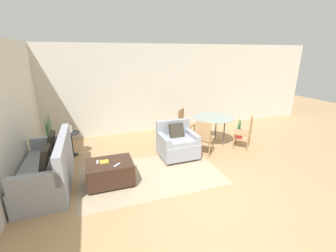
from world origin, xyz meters
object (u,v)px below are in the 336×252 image
at_px(dining_chair_near_left, 204,136).
at_px(dining_chair_near_right, 246,130).
at_px(tv_remote_primary, 98,162).
at_px(picture_frame, 70,129).
at_px(armchair, 177,143).
at_px(book_stack, 104,162).
at_px(dining_table, 214,120).
at_px(potted_plant_small, 239,131).
at_px(couch, 49,170).
at_px(dining_chair_far_left, 184,122).
at_px(potted_plant, 51,146).
at_px(side_table, 71,140).
at_px(tv_remote_secondary, 117,165).
at_px(ottoman, 110,172).

height_order(dining_chair_near_left, dining_chair_near_right, same).
height_order(tv_remote_primary, picture_frame, picture_frame).
distance_m(armchair, book_stack, 1.90).
distance_m(tv_remote_primary, dining_table, 3.38).
relative_size(dining_chair_near_left, potted_plant_small, 1.38).
distance_m(dining_chair_near_right, potted_plant_small, 0.87).
distance_m(couch, book_stack, 1.06).
bearing_deg(armchair, dining_chair_far_left, 59.69).
relative_size(potted_plant, dining_chair_near_right, 1.31).
bearing_deg(couch, tv_remote_primary, -13.51).
bearing_deg(book_stack, side_table, 113.41).
height_order(tv_remote_secondary, dining_chair_near_right, dining_chair_near_right).
bearing_deg(tv_remote_primary, potted_plant_small, 16.15).
relative_size(armchair, dining_chair_near_left, 0.99).
height_order(armchair, potted_plant_small, armchair).
distance_m(dining_chair_far_left, potted_plant_small, 1.71).
relative_size(armchair, dining_chair_near_right, 0.99).
xyz_separation_m(armchair, potted_plant, (-2.95, 0.99, -0.05)).
bearing_deg(ottoman, dining_chair_near_right, 8.82).
bearing_deg(armchair, side_table, 159.61).
bearing_deg(potted_plant, dining_table, -6.78).
xyz_separation_m(picture_frame, dining_chair_near_right, (4.38, -1.06, -0.19)).
distance_m(tv_remote_secondary, potted_plant, 2.32).
bearing_deg(ottoman, picture_frame, 115.51).
distance_m(picture_frame, dining_chair_far_left, 3.13).
xyz_separation_m(dining_chair_far_left, potted_plant_small, (1.60, -0.52, -0.32)).
height_order(dining_chair_near_right, potted_plant_small, dining_chair_near_right).
xyz_separation_m(book_stack, potted_plant_small, (4.03, 1.25, -0.26)).
bearing_deg(couch, tv_remote_secondary, -20.54).
height_order(couch, tv_remote_secondary, couch).
relative_size(side_table, dining_table, 0.53).
distance_m(tv_remote_primary, side_table, 1.63).
bearing_deg(tv_remote_primary, book_stack, -21.71).
distance_m(ottoman, dining_table, 3.23).
bearing_deg(dining_chair_near_right, tv_remote_secondary, -168.27).
relative_size(tv_remote_primary, picture_frame, 0.68).
height_order(dining_chair_near_left, potted_plant_small, dining_chair_near_left).
bearing_deg(picture_frame, armchair, -20.39).
bearing_deg(dining_chair_near_right, armchair, 175.81).
xyz_separation_m(couch, picture_frame, (0.34, 1.31, 0.38)).
bearing_deg(potted_plant, dining_chair_near_left, -17.43).
distance_m(ottoman, picture_frame, 1.85).
distance_m(couch, tv_remote_secondary, 1.33).
bearing_deg(couch, dining_chair_near_right, 3.12).
bearing_deg(armchair, picture_frame, 159.61).
height_order(potted_plant, dining_chair_far_left, potted_plant).
bearing_deg(dining_chair_near_right, potted_plant, 166.89).
distance_m(potted_plant, dining_chair_near_right, 5.00).
bearing_deg(dining_chair_near_left, armchair, 167.89).
relative_size(ottoman, dining_chair_near_right, 0.99).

